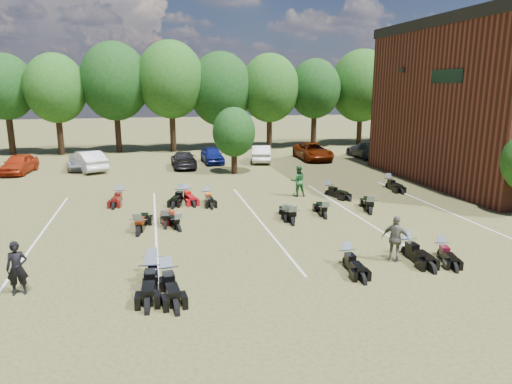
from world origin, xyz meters
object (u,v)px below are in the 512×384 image
object	(u,v)px
car_0	(19,164)
motorcycle_0	(152,285)
person_black	(17,268)
motorcycle_7	(166,228)
person_grey	(396,239)
motorcycle_3	(347,265)
person_green	(298,181)
motorcycle_14	(120,201)
car_4	(212,155)

from	to	relation	value
car_0	motorcycle_0	distance (m)	24.41
car_0	motorcycle_0	bearing A→B (deg)	-59.80
person_black	motorcycle_0	size ratio (longest dim) A/B	0.70
motorcycle_0	motorcycle_7	xyz separation A→B (m)	(0.67, 6.26, 0.00)
car_0	person_grey	bearing A→B (deg)	-43.33
motorcycle_3	person_black	bearing A→B (deg)	-176.48
person_green	motorcycle_0	world-z (taller)	person_green
car_0	motorcycle_14	xyz separation A→B (m)	(7.88, -10.53, -0.73)
car_4	person_black	bearing A→B (deg)	-114.00
person_green	motorcycle_14	distance (m)	10.41
person_grey	car_0	bearing A→B (deg)	-7.96
motorcycle_0	motorcycle_14	size ratio (longest dim) A/B	1.09
motorcycle_7	motorcycle_14	bearing A→B (deg)	-60.87
motorcycle_0	motorcycle_14	bearing A→B (deg)	101.87
person_green	person_grey	size ratio (longest dim) A/B	1.05
person_grey	motorcycle_0	size ratio (longest dim) A/B	0.71
car_4	motorcycle_0	xyz separation A→B (m)	(-5.21, -23.91, -0.69)
car_0	motorcycle_0	xyz separation A→B (m)	(9.58, -22.44, -0.73)
person_black	motorcycle_3	world-z (taller)	person_black
person_green	person_grey	xyz separation A→B (m)	(0.32, -10.74, -0.04)
car_4	motorcycle_14	bearing A→B (deg)	-122.54
motorcycle_14	motorcycle_0	bearing A→B (deg)	-73.81
car_4	motorcycle_3	size ratio (longest dim) A/B	1.91
motorcycle_7	person_black	bearing A→B (deg)	58.24
person_grey	motorcycle_3	world-z (taller)	person_grey
person_black	motorcycle_7	size ratio (longest dim) A/B	0.79
person_black	motorcycle_7	distance (m)	7.74
car_0	motorcycle_14	bearing A→B (deg)	-46.10
motorcycle_3	person_grey	bearing A→B (deg)	1.64
car_4	motorcycle_14	world-z (taller)	car_4
person_grey	motorcycle_7	size ratio (longest dim) A/B	0.81
motorcycle_7	motorcycle_14	world-z (taller)	motorcycle_14
car_4	motorcycle_3	world-z (taller)	car_4
motorcycle_14	person_green	bearing A→B (deg)	1.93
person_grey	motorcycle_0	distance (m)	8.97
person_grey	car_4	bearing A→B (deg)	-38.67
person_green	motorcycle_3	size ratio (longest dim) A/B	0.88
car_4	person_green	distance (m)	13.54
person_black	motorcycle_3	bearing A→B (deg)	-4.52
car_4	person_grey	distance (m)	24.14
person_green	motorcycle_14	world-z (taller)	person_green
motorcycle_7	motorcycle_14	size ratio (longest dim) A/B	0.97
motorcycle_7	person_grey	bearing A→B (deg)	149.43
person_grey	person_black	bearing A→B (deg)	41.77
motorcycle_0	person_green	bearing A→B (deg)	55.20
motorcycle_14	person_black	bearing A→B (deg)	-93.40
car_4	person_black	world-z (taller)	person_black
person_grey	motorcycle_14	bearing A→B (deg)	-5.67
car_4	motorcycle_0	bearing A→B (deg)	-104.90
person_grey	motorcycle_14	xyz separation A→B (m)	(-10.63, 11.86, -0.89)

